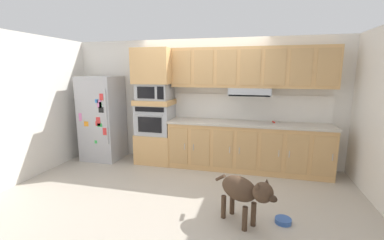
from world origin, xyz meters
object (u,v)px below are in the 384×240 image
Objects in this scene: refrigerator at (103,118)px; screwdriver at (274,122)px; microwave at (155,92)px; dog_food_bowl at (283,221)px; built_in_oven at (155,119)px; dog at (244,191)px.

refrigerator is 11.48× the size of screwdriver.
microwave is 3.22× the size of dog_food_bowl.
built_in_oven is 2.72m from dog.
dog is (1.90, -1.90, -1.02)m from microwave.
microwave is (0.00, -0.00, 0.56)m from built_in_oven.
microwave reaches higher than screwdriver.
microwave is 0.82× the size of dog.
microwave is (1.18, 0.07, 0.58)m from refrigerator.
built_in_oven is at bearing 179.23° from microwave.
refrigerator reaches higher than dog.
dog is (-0.43, -1.98, -0.49)m from screwdriver.
refrigerator is 3.51m from screwdriver.
dog is (3.07, -1.83, -0.44)m from refrigerator.
built_in_oven reaches higher than screwdriver.
screwdriver reaches higher than dog_food_bowl.
refrigerator is 2.51× the size of built_in_oven.
dog is (1.90, -1.90, -0.46)m from built_in_oven.
dog_food_bowl is at bearing -36.23° from microwave.
dog_food_bowl is (2.38, -1.75, -0.87)m from built_in_oven.
refrigerator is at bearing -176.70° from microwave.
built_in_oven is at bearing 3.30° from refrigerator.
refrigerator is at bearing -173.04° from dog.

